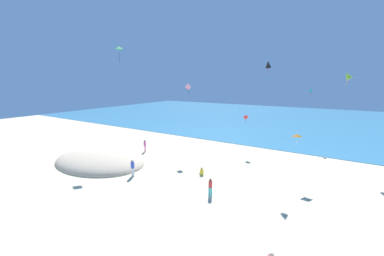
{
  "coord_description": "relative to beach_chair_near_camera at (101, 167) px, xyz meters",
  "views": [
    {
      "loc": [
        10.95,
        -8.84,
        9.09
      ],
      "look_at": [
        0.0,
        8.81,
        4.91
      ],
      "focal_mm": 21.24,
      "sensor_mm": 36.0,
      "label": 1
    }
  ],
  "objects": [
    {
      "name": "kite_orange",
      "position": [
        17.65,
        7.67,
        4.13
      ],
      "size": [
        0.9,
        0.81,
        1.11
      ],
      "rotation": [
        0.0,
        0.0,
        0.48
      ],
      "color": "orange"
    },
    {
      "name": "kite_pink",
      "position": [
        4.44,
        10.13,
        8.25
      ],
      "size": [
        0.82,
        0.21,
        1.27
      ],
      "rotation": [
        0.0,
        0.0,
        0.36
      ],
      "color": "pink"
    },
    {
      "name": "person_3",
      "position": [
        9.61,
        4.52,
        0.01
      ],
      "size": [
        0.69,
        0.64,
        0.78
      ],
      "rotation": [
        0.0,
        0.0,
        2.47
      ],
      "color": "yellow",
      "rests_on": "ground_plane"
    },
    {
      "name": "person_2",
      "position": [
        4.05,
        0.6,
        0.71
      ],
      "size": [
        0.36,
        0.36,
        1.7
      ],
      "rotation": [
        0.0,
        0.0,
        4.66
      ],
      "color": "white",
      "rests_on": "ground_plane"
    },
    {
      "name": "kite_red",
      "position": [
        10.83,
        13.83,
        4.43
      ],
      "size": [
        0.62,
        0.41,
        1.07
      ],
      "rotation": [
        0.0,
        0.0,
        0.98
      ],
      "color": "red"
    },
    {
      "name": "beach_chair_near_camera",
      "position": [
        0.0,
        0.0,
        0.0
      ],
      "size": [
        0.83,
        0.74,
        0.62
      ],
      "rotation": [
        0.0,
        0.0,
        3.6
      ],
      "color": "#2D9956",
      "rests_on": "ground_plane"
    },
    {
      "name": "kite_black",
      "position": [
        14.42,
        8.88,
        10.52
      ],
      "size": [
        0.57,
        0.77,
        1.3
      ],
      "rotation": [
        0.0,
        0.0,
        3.09
      ],
      "color": "black"
    },
    {
      "name": "ground_plane",
      "position": [
        9.15,
        4.63,
        -0.28
      ],
      "size": [
        120.0,
        120.0,
        0.0
      ],
      "primitive_type": "plane",
      "color": "beige"
    },
    {
      "name": "ocean_water",
      "position": [
        9.15,
        47.19,
        -0.25
      ],
      "size": [
        120.0,
        60.0,
        0.05
      ],
      "primitive_type": "cube",
      "color": "teal",
      "rests_on": "ground_plane"
    },
    {
      "name": "dune_mound",
      "position": [
        -2.35,
        1.53,
        -0.28
      ],
      "size": [
        11.74,
        8.22,
        2.6
      ],
      "primitive_type": "ellipsoid",
      "color": "#CFB493",
      "rests_on": "ground_plane"
    },
    {
      "name": "person_4",
      "position": [
        -0.59,
        7.23,
        0.66
      ],
      "size": [
        0.45,
        0.45,
        1.62
      ],
      "rotation": [
        0.0,
        0.0,
        4.07
      ],
      "color": "#D8599E",
      "rests_on": "ground_plane"
    },
    {
      "name": "kite_green",
      "position": [
        -2.76,
        5.72,
        12.96
      ],
      "size": [
        0.98,
        0.82,
        1.87
      ],
      "rotation": [
        0.0,
        0.0,
        0.31
      ],
      "color": "green"
    },
    {
      "name": "person_0",
      "position": [
        12.37,
        1.07,
        0.59
      ],
      "size": [
        0.32,
        0.32,
        1.5
      ],
      "rotation": [
        0.0,
        0.0,
        4.78
      ],
      "color": "#19ADB2",
      "rests_on": "ground_plane"
    },
    {
      "name": "kite_lime",
      "position": [
        21.17,
        15.8,
        9.52
      ],
      "size": [
        1.03,
        0.78,
        1.55
      ],
      "rotation": [
        0.0,
        0.0,
        4.56
      ],
      "color": "#99DB33"
    },
    {
      "name": "kite_teal",
      "position": [
        17.27,
        22.44,
        7.73
      ],
      "size": [
        0.4,
        0.55,
        1.14
      ],
      "rotation": [
        0.0,
        0.0,
        0.04
      ],
      "color": "#1EADAD"
    }
  ]
}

